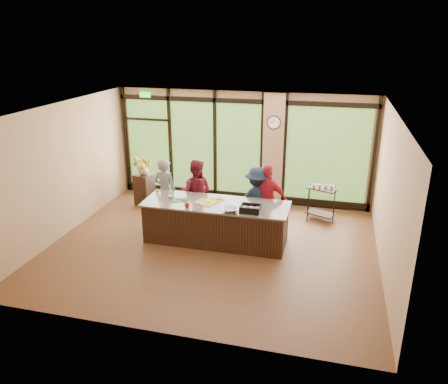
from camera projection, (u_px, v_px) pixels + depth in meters
The scene contains 25 objects.
floor at pixel (212, 247), 9.58m from camera, with size 7.00×7.00×0.00m, color brown.
ceiling at pixel (211, 110), 8.54m from camera, with size 7.00×7.00×0.00m, color white.
back_wall at pixel (242, 148), 11.79m from camera, with size 7.00×7.00×0.00m, color tan.
left_wall at pixel (63, 170), 9.88m from camera, with size 6.00×6.00×0.00m, color tan.
right_wall at pixel (390, 197), 8.25m from camera, with size 6.00×6.00×0.00m, color tan.
window_wall at pixel (248, 152), 11.75m from camera, with size 6.90×0.12×3.00m.
island_base at pixel (216, 223), 9.70m from camera, with size 3.10×1.00×0.88m, color black.
countertop at pixel (216, 204), 9.54m from camera, with size 3.20×1.10×0.04m, color #6D645A.
wall_clock at pixel (274, 122), 11.21m from camera, with size 0.36×0.04×0.36m.
cook_left at pixel (165, 191), 10.52m from camera, with size 0.60×0.39×1.65m, color slate.
cook_midleft at pixel (196, 193), 10.45m from camera, with size 0.80×0.62×1.64m, color maroon.
cook_midright at pixel (267, 199), 10.03m from camera, with size 0.96×0.40×1.63m, color #B71C2D.
cook_right at pixel (257, 200), 10.11m from camera, with size 1.01×0.58×1.56m, color #182135.
roasting_pan at pixel (250, 210), 9.06m from camera, with size 0.42×0.32×0.07m, color black.
mixing_bowl at pixel (230, 210), 9.08m from camera, with size 0.33×0.33×0.08m, color silver.
cutting_board_left at pixel (179, 200), 9.71m from camera, with size 0.35×0.26×0.01m, color #358831.
cutting_board_center at pixel (206, 202), 9.55m from camera, with size 0.45×0.33×0.01m, color gold.
cutting_board_right at pixel (214, 200), 9.72m from camera, with size 0.37×0.28×0.01m, color gold.
prep_bowl_near at pixel (171, 196), 9.86m from camera, with size 0.16×0.16×0.05m, color silver.
prep_bowl_mid at pixel (185, 199), 9.70m from camera, with size 0.13×0.13×0.04m, color silver.
prep_bowl_far at pixel (220, 199), 9.75m from camera, with size 0.13×0.13×0.03m, color silver.
red_ramekin at pixel (187, 206), 9.28m from camera, with size 0.11×0.11×0.09m, color #AC1F11.
flower_stand at pixel (145, 190), 11.80m from camera, with size 0.43×0.43×0.86m, color black.
flower_vase at pixel (143, 169), 11.61m from camera, with size 0.27×0.27×0.28m, color #947B51.
bar_cart at pixel (322, 199), 10.78m from camera, with size 0.78×0.62×0.93m.
Camera 1 is at (2.38, -8.24, 4.44)m, focal length 35.00 mm.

